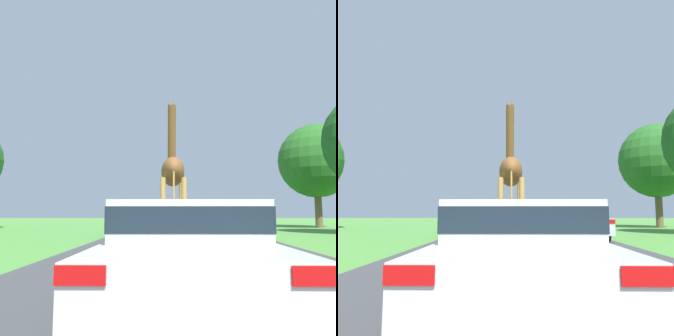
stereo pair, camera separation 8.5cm
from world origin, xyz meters
The scene contains 7 objects.
road centered at (0.00, 30.00, 0.00)m, with size 7.50×120.00×0.00m.
giraffe_near_road centered at (-0.50, 10.81, 2.31)m, with size 0.77×2.79×4.83m.
car_lead_maroon centered at (-0.29, 5.62, 0.70)m, with size 1.99×4.68×1.31m.
car_queue_right centered at (-2.46, 19.31, 0.70)m, with size 1.96×4.71×1.29m.
car_queue_left centered at (2.55, 17.08, 0.78)m, with size 1.95×4.53×1.47m.
car_far_ahead centered at (-1.06, 24.96, 0.71)m, with size 1.95×4.51×1.32m.
tree_left_edge centered at (10.91, 29.02, 5.27)m, with size 5.89×5.89×8.24m.
Camera 1 is at (-0.46, 0.77, 1.17)m, focal length 38.00 mm.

